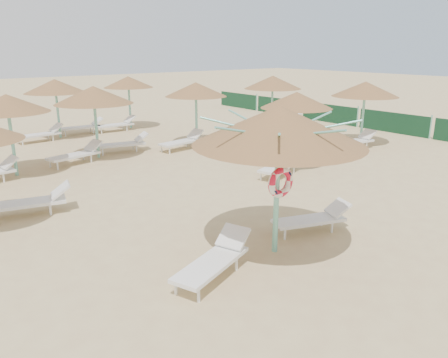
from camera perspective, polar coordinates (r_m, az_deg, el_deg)
ground at (r=9.23m, az=6.99°, el=-9.65°), size 120.00×120.00×0.00m
main_palapa at (r=8.50m, az=7.21°, el=6.88°), size 3.39×3.39×3.04m
lounger_main_a at (r=8.20m, az=-1.21°, el=-10.47°), size 2.02×1.23×0.70m
lounger_main_b at (r=10.30m, az=11.62°, el=-5.06°), size 1.89×1.11×0.66m
palapa_field at (r=17.98m, az=-12.16°, el=10.77°), size 19.56×13.92×2.72m
windbreak_fence at (r=25.64m, az=13.62°, el=8.31°), size 0.08×19.84×1.10m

